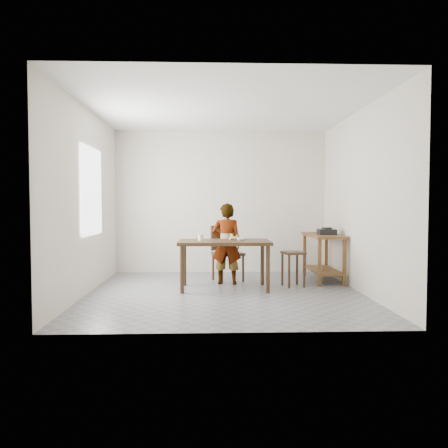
{
  "coord_description": "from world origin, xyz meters",
  "views": [
    {
      "loc": [
        -0.24,
        -6.37,
        1.3
      ],
      "look_at": [
        0.0,
        0.4,
        1.0
      ],
      "focal_mm": 35.0,
      "sensor_mm": 36.0,
      "label": 1
    }
  ],
  "objects_px": {
    "dining_table": "(224,265)",
    "stool": "(293,269)",
    "prep_counter": "(323,257)",
    "child": "(227,244)",
    "dining_chair": "(228,253)"
  },
  "relations": [
    {
      "from": "child",
      "to": "stool",
      "type": "bearing_deg",
      "value": 172.98
    },
    {
      "from": "prep_counter",
      "to": "stool",
      "type": "distance_m",
      "value": 0.82
    },
    {
      "from": "child",
      "to": "dining_chair",
      "type": "xyz_separation_m",
      "value": [
        0.04,
        0.3,
        -0.19
      ]
    },
    {
      "from": "prep_counter",
      "to": "child",
      "type": "xyz_separation_m",
      "value": [
        -1.67,
        -0.27,
        0.26
      ]
    },
    {
      "from": "dining_table",
      "to": "stool",
      "type": "bearing_deg",
      "value": 9.26
    },
    {
      "from": "dining_table",
      "to": "prep_counter",
      "type": "relative_size",
      "value": 1.17
    },
    {
      "from": "dining_table",
      "to": "child",
      "type": "distance_m",
      "value": 0.52
    },
    {
      "from": "child",
      "to": "prep_counter",
      "type": "bearing_deg",
      "value": -164.39
    },
    {
      "from": "child",
      "to": "dining_chair",
      "type": "height_order",
      "value": "child"
    },
    {
      "from": "prep_counter",
      "to": "stool",
      "type": "height_order",
      "value": "prep_counter"
    },
    {
      "from": "dining_chair",
      "to": "dining_table",
      "type": "bearing_deg",
      "value": -118.6
    },
    {
      "from": "dining_table",
      "to": "child",
      "type": "relative_size",
      "value": 1.06
    },
    {
      "from": "child",
      "to": "stool",
      "type": "xyz_separation_m",
      "value": [
        1.05,
        -0.25,
        -0.38
      ]
    },
    {
      "from": "dining_table",
      "to": "prep_counter",
      "type": "bearing_deg",
      "value": 22.15
    },
    {
      "from": "prep_counter",
      "to": "child",
      "type": "height_order",
      "value": "child"
    }
  ]
}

